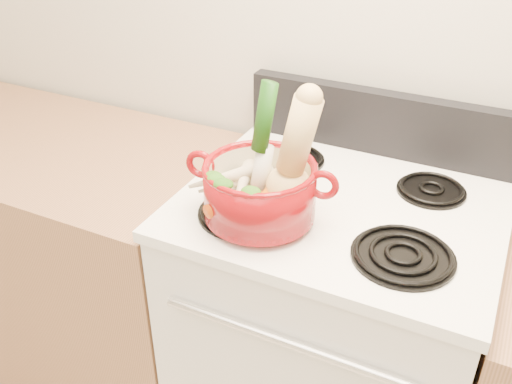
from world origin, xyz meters
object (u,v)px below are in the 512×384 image
at_px(stove_body, 329,342).
at_px(dutch_oven, 260,191).
at_px(leek, 261,142).
at_px(squash, 302,155).

distance_m(stove_body, dutch_oven, 0.61).
relative_size(dutch_oven, leek, 0.88).
distance_m(squash, leek, 0.10).
relative_size(stove_body, squash, 3.37).
bearing_deg(stove_body, leek, -139.98).
xyz_separation_m(dutch_oven, leek, (-0.01, 0.03, 0.11)).
xyz_separation_m(stove_body, dutch_oven, (-0.15, -0.16, 0.57)).
bearing_deg(leek, dutch_oven, -45.36).
distance_m(stove_body, leek, 0.71).
bearing_deg(stove_body, squash, -114.25).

